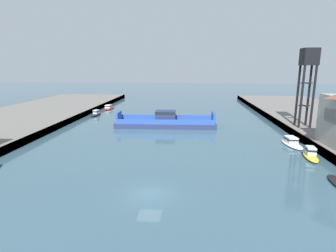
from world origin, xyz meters
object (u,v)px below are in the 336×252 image
at_px(chain_ferry, 166,122).
at_px(moored_boat_near_left, 109,107).
at_px(moored_boat_near_right, 311,154).
at_px(moored_boat_mid_right, 96,114).
at_px(crane_tower, 308,68).
at_px(moored_boat_mid_left, 291,142).

bearing_deg(chain_ferry, moored_boat_near_left, 130.09).
height_order(chain_ferry, moored_boat_near_left, chain_ferry).
height_order(chain_ferry, moored_boat_near_right, chain_ferry).
bearing_deg(moored_boat_mid_right, moored_boat_near_right, -36.12).
relative_size(chain_ferry, moored_boat_near_right, 4.18).
xyz_separation_m(moored_boat_near_right, moored_boat_mid_right, (-44.03, 32.14, -0.05)).
bearing_deg(crane_tower, moored_boat_mid_right, 162.00).
distance_m(moored_boat_near_left, moored_boat_near_right, 62.43).
height_order(moored_boat_mid_left, crane_tower, crane_tower).
height_order(moored_boat_near_left, moored_boat_near_right, moored_boat_near_right).
xyz_separation_m(moored_boat_near_left, moored_boat_near_right, (44.01, -44.28, 0.13)).
bearing_deg(moored_boat_mid_left, moored_boat_mid_right, 150.24).
bearing_deg(crane_tower, moored_boat_near_right, -107.04).
bearing_deg(moored_boat_near_right, chain_ferry, 139.73).
xyz_separation_m(moored_boat_mid_left, crane_tower, (5.21, 9.12, 12.66)).
xyz_separation_m(chain_ferry, moored_boat_mid_right, (-20.55, 12.24, -0.51)).
distance_m(chain_ferry, moored_boat_mid_left, 26.54).
relative_size(moored_boat_mid_left, crane_tower, 0.44).
relative_size(chain_ferry, moored_boat_near_left, 3.11).
height_order(moored_boat_near_left, crane_tower, crane_tower).
bearing_deg(moored_boat_mid_left, chain_ferry, 151.16).
height_order(chain_ferry, moored_boat_mid_right, chain_ferry).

